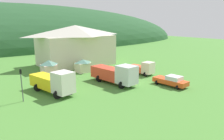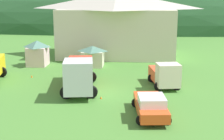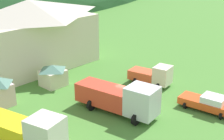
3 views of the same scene
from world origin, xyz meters
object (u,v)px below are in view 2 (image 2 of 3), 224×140
Objects in this scene: depot_building at (117,23)px; play_shed_pink at (37,53)px; service_pickup_orange at (151,105)px; traffic_cone_mid_row at (101,99)px; tow_truck_silver at (79,73)px; traffic_cone_near_pickup at (32,77)px; light_truck_cream at (165,75)px; play_shed_cream at (93,56)px.

depot_building is 5.46× the size of play_shed_pink.
play_shed_pink is at bearing -146.27° from service_pickup_orange.
traffic_cone_mid_row is at bearing -90.24° from depot_building.
traffic_cone_mid_row is (-0.08, -20.00, -4.58)m from depot_building.
traffic_cone_near_pickup is at bearing -134.36° from tow_truck_silver.
tow_truck_silver is 8.60m from service_pickup_orange.
tow_truck_silver is (6.96, -10.10, 0.07)m from play_shed_pink.
light_truck_cream is 7.04m from traffic_cone_mid_row.
tow_truck_silver reaches higher than service_pickup_orange.
play_shed_cream reaches higher than traffic_cone_mid_row.
play_shed_pink is 20.73m from service_pickup_orange.
depot_building is 6.17× the size of play_shed_cream.
service_pickup_orange is 11.50× the size of traffic_cone_mid_row.
tow_truck_silver is 1.66× the size of light_truck_cream.
play_shed_cream is 10.19m from tow_truck_silver.
service_pickup_orange is (3.92, -23.65, -3.75)m from depot_building.
depot_building reaches higher than play_shed_cream.
traffic_cone_near_pickup is at bearing 140.97° from traffic_cone_mid_row.
traffic_cone_near_pickup is at bearing -109.71° from light_truck_cream.
depot_building reaches higher than traffic_cone_near_pickup.
depot_building is 35.63× the size of traffic_cone_mid_row.
light_truck_cream is at bearing -46.33° from play_shed_cream.
play_shed_pink is at bearing -179.31° from play_shed_cream.
depot_building is 1.97× the size of tow_truck_silver.
service_pickup_orange is 15.85m from traffic_cone_near_pickup.
tow_truck_silver reaches higher than traffic_cone_near_pickup.
play_shed_cream is 5.29× the size of traffic_cone_near_pickup.
traffic_cone_mid_row is at bearing -79.19° from play_shed_cream.
play_shed_pink reaches higher than service_pickup_orange.
depot_building is 16.39m from traffic_cone_near_pickup.
service_pickup_orange is (6.37, -16.08, -0.46)m from play_shed_cream.
light_truck_cream is 14.00m from traffic_cone_near_pickup.
depot_building reaches higher than light_truck_cream.
play_shed_pink is (-9.25, -7.65, -2.98)m from depot_building.
play_shed_pink is 0.57× the size of service_pickup_orange.
service_pickup_orange is at bearing -68.38° from play_shed_cream.
play_shed_pink is 5.98× the size of traffic_cone_near_pickup.
play_shed_pink is at bearing -153.57° from tow_truck_silver.
traffic_cone_near_pickup is at bearing -79.52° from play_shed_pink.
light_truck_cream is at bearing 94.83° from tow_truck_silver.
traffic_cone_near_pickup is (-8.17, -13.44, -4.58)m from depot_building.
play_shed_cream reaches higher than service_pickup_orange.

